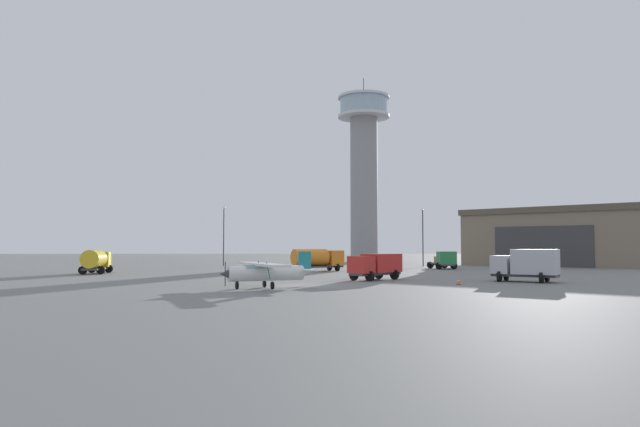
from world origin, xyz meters
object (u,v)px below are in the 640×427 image
at_px(airplane_white, 267,271).
at_px(traffic_cone_near_left, 459,281).
at_px(light_post_north, 224,231).
at_px(light_post_east, 423,232).
at_px(truck_box_silver, 527,264).
at_px(control_tower, 364,163).
at_px(truck_fuel_tanker_orange, 317,259).
at_px(truck_fuel_tanker_yellow, 96,260).
at_px(truck_box_red, 376,265).
at_px(truck_flatbed_green, 444,260).

height_order(airplane_white, traffic_cone_near_left, airplane_white).
bearing_deg(light_post_north, traffic_cone_near_left, -60.45).
bearing_deg(light_post_east, truck_box_silver, -88.22).
bearing_deg(control_tower, traffic_cone_near_left, -89.41).
bearing_deg(truck_fuel_tanker_orange, traffic_cone_near_left, -93.34).
xyz_separation_m(truck_fuel_tanker_yellow, truck_fuel_tanker_orange, (27.08, 6.01, 0.04)).
bearing_deg(truck_box_red, light_post_north, -106.93).
xyz_separation_m(truck_flatbed_green, light_post_north, (-34.30, 15.12, 4.66)).
height_order(truck_flatbed_green, light_post_north, light_post_north).
bearing_deg(truck_flatbed_green, airplane_white, -37.40).
xyz_separation_m(light_post_east, traffic_cone_near_left, (-6.06, -43.78, -5.36)).
relative_size(truck_fuel_tanker_orange, traffic_cone_near_left, 12.45).
xyz_separation_m(truck_box_red, light_post_north, (-21.02, 41.35, 4.43)).
distance_m(truck_flatbed_green, truck_box_red, 29.40).
distance_m(truck_box_red, traffic_cone_near_left, 9.53).
relative_size(truck_fuel_tanker_orange, light_post_east, 0.76).
height_order(truck_fuel_tanker_yellow, truck_box_red, truck_fuel_tanker_yellow).
xyz_separation_m(airplane_white, light_post_east, (22.52, 47.79, 4.29)).
bearing_deg(control_tower, truck_flatbed_green, -78.76).
xyz_separation_m(control_tower, truck_box_silver, (8.06, -68.38, -19.69)).
bearing_deg(truck_fuel_tanker_orange, control_tower, 48.80).
bearing_deg(truck_box_silver, control_tower, -47.75).
xyz_separation_m(truck_fuel_tanker_yellow, light_post_north, (11.50, 27.89, 4.27)).
distance_m(truck_box_silver, traffic_cone_near_left, 8.12).
relative_size(airplane_white, truck_box_red, 1.65).
relative_size(truck_fuel_tanker_yellow, truck_fuel_tanker_orange, 0.91).
bearing_deg(truck_fuel_tanker_orange, truck_box_red, -101.81).
xyz_separation_m(truck_fuel_tanker_yellow, truck_box_red, (32.52, -13.47, -0.15)).
relative_size(truck_box_silver, light_post_east, 0.65).
height_order(airplane_white, light_post_east, light_post_east).
relative_size(light_post_east, traffic_cone_near_left, 16.46).
bearing_deg(control_tower, light_post_east, -76.27).
bearing_deg(light_post_north, truck_box_red, -63.05).
xyz_separation_m(control_tower, light_post_north, (-26.67, -23.28, -15.46)).
bearing_deg(truck_fuel_tanker_yellow, control_tower, -43.13).
height_order(truck_box_red, light_post_north, light_post_north).
bearing_deg(airplane_white, truck_flatbed_green, -142.90).
xyz_separation_m(truck_fuel_tanker_orange, truck_box_silver, (19.14, -23.22, -0.00)).
height_order(truck_flatbed_green, truck_box_red, truck_flatbed_green).
distance_m(control_tower, truck_fuel_tanker_yellow, 66.81).
height_order(control_tower, airplane_white, control_tower).
height_order(control_tower, truck_box_silver, control_tower).
bearing_deg(light_post_north, truck_fuel_tanker_yellow, -112.41).
bearing_deg(truck_flatbed_green, control_tower, -174.05).
distance_m(control_tower, truck_box_silver, 71.61).
height_order(truck_fuel_tanker_yellow, truck_box_silver, truck_box_silver).
bearing_deg(truck_fuel_tanker_yellow, light_post_east, -68.98).
xyz_separation_m(control_tower, light_post_east, (6.80, -27.83, -15.73)).
relative_size(truck_flatbed_green, light_post_east, 0.67).
relative_size(truck_box_red, traffic_cone_near_left, 10.06).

